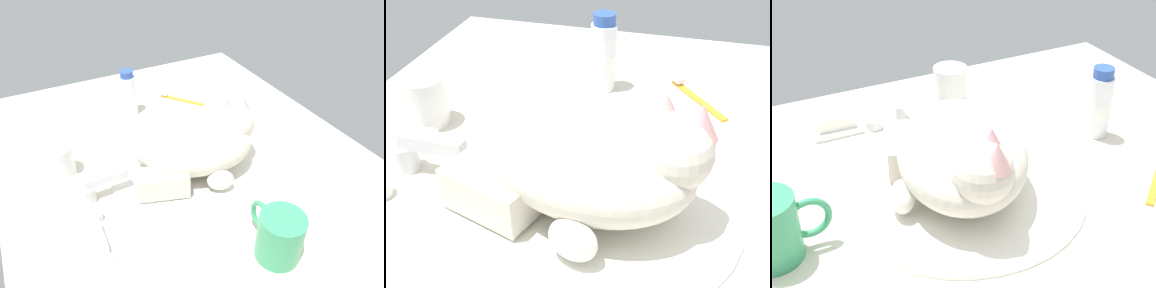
% 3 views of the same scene
% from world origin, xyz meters
% --- Properties ---
extents(ground_plane, '(1.10, 0.83, 0.03)m').
position_xyz_m(ground_plane, '(0.00, 0.00, -0.01)').
color(ground_plane, silver).
extents(sink_basin, '(0.38, 0.38, 0.01)m').
position_xyz_m(sink_basin, '(0.00, 0.00, 0.00)').
color(sink_basin, white).
rests_on(sink_basin, ground_plane).
extents(faucet, '(0.15, 0.11, 0.06)m').
position_xyz_m(faucet, '(0.00, 0.23, 0.02)').
color(faucet, silver).
rests_on(faucet, ground_plane).
extents(cat, '(0.27, 0.31, 0.15)m').
position_xyz_m(cat, '(-0.01, -0.01, 0.07)').
color(cat, beige).
rests_on(cat, sink_basin).
extents(rinse_cup, '(0.07, 0.07, 0.07)m').
position_xyz_m(rinse_cup, '(0.11, 0.27, 0.04)').
color(rinse_cup, white).
rests_on(rinse_cup, ground_plane).
extents(soap_dish, '(0.09, 0.06, 0.01)m').
position_xyz_m(soap_dish, '(-0.13, 0.27, 0.01)').
color(soap_dish, white).
rests_on(soap_dish, ground_plane).
extents(soap_bar, '(0.07, 0.05, 0.02)m').
position_xyz_m(soap_bar, '(-0.13, 0.27, 0.02)').
color(soap_bar, white).
rests_on(soap_bar, soap_dish).
extents(toothpaste_bottle, '(0.04, 0.04, 0.13)m').
position_xyz_m(toothpaste_bottle, '(0.29, 0.05, 0.06)').
color(toothpaste_bottle, white).
rests_on(toothpaste_bottle, ground_plane).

